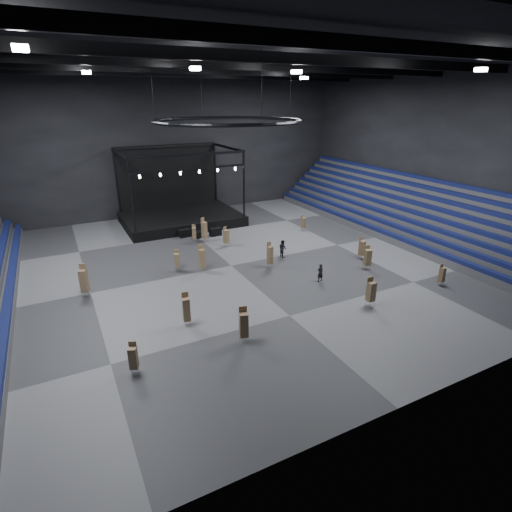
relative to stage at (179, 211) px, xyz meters
name	(u,v)px	position (x,y,z in m)	size (l,w,h in m)	color
floor	(231,266)	(0.00, -16.24, -1.45)	(50.00, 50.00, 0.00)	#57575A
ceiling	(226,53)	(0.00, -16.24, 16.55)	(50.00, 42.00, 0.20)	black
wall_back	(164,146)	(0.00, 4.76, 7.55)	(50.00, 0.20, 18.00)	black
wall_front	(425,243)	(0.00, -37.24, 7.55)	(50.00, 0.20, 18.00)	black
wall_right	(432,153)	(25.00, -16.24, 7.55)	(0.20, 42.00, 18.00)	black
bleachers_right	(410,217)	(22.94, -16.24, 0.28)	(7.20, 40.00, 6.40)	#464649
stage	(179,211)	(0.00, 0.00, 0.00)	(14.00, 10.00, 9.20)	black
truss_ring	(228,121)	(0.00, -16.24, 11.55)	(12.30, 12.30, 5.15)	black
roof_girders	(226,65)	(0.00, -16.24, 15.75)	(49.00, 30.35, 0.70)	black
floodlights	(249,70)	(0.00, -20.24, 15.15)	(28.60, 16.60, 0.25)	white
flight_case_left	(185,233)	(-1.28, -6.08, -1.00)	(1.34, 0.67, 0.89)	black
flight_case_mid	(200,234)	(0.12, -7.09, -1.08)	(1.10, 0.55, 0.73)	black
flight_case_right	(215,232)	(1.98, -7.28, -1.00)	(1.35, 0.68, 0.90)	black
chair_stack_0	(270,255)	(3.05, -18.24, -0.18)	(0.52, 0.52, 2.50)	silver
chair_stack_1	(226,236)	(1.68, -11.16, -0.30)	(0.64, 0.64, 2.16)	silver
chair_stack_2	(244,324)	(-4.41, -28.22, -0.13)	(0.66, 0.66, 2.52)	silver
chair_stack_3	(186,309)	(-7.04, -24.57, -0.16)	(0.54, 0.54, 2.50)	silver
chair_stack_4	(202,258)	(-2.89, -16.31, -0.11)	(0.52, 0.52, 2.59)	silver
chair_stack_5	(204,230)	(0.13, -8.72, -0.06)	(0.65, 0.65, 2.74)	silver
chair_stack_6	(371,291)	(6.21, -28.22, -0.20)	(0.55, 0.55, 2.34)	silver
chair_stack_7	(362,248)	(12.03, -20.55, -0.25)	(0.66, 0.66, 2.26)	silver
chair_stack_8	(194,233)	(-0.88, -8.23, -0.42)	(0.52, 0.52, 1.95)	silver
chair_stack_9	(133,357)	(-11.36, -28.23, -0.36)	(0.60, 0.60, 2.05)	silver
chair_stack_10	(368,257)	(10.80, -22.73, -0.22)	(0.65, 0.65, 2.30)	silver
chair_stack_11	(177,260)	(-4.89, -15.21, -0.35)	(0.57, 0.57, 2.07)	silver
chair_stack_12	(303,223)	(11.98, -10.31, -0.45)	(0.53, 0.53, 1.88)	silver
chair_stack_13	(84,280)	(-12.85, -16.75, -0.01)	(0.72, 0.72, 2.78)	silver
chair_stack_14	(442,274)	(14.00, -28.23, -0.43)	(0.46, 0.46, 1.94)	silver
man_center	(320,273)	(5.42, -22.87, -0.64)	(0.59, 0.39, 1.62)	black
crew_member	(283,248)	(5.51, -16.41, -0.58)	(0.85, 0.66, 1.74)	black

